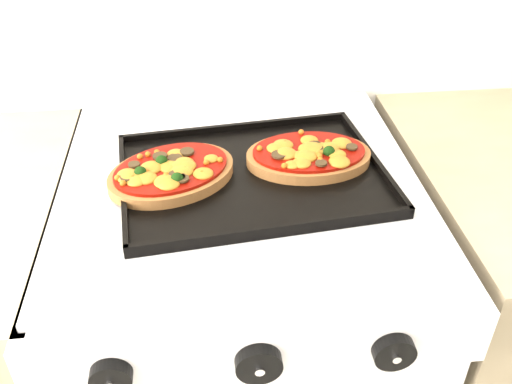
{
  "coord_description": "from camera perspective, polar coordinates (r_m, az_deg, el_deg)",
  "views": [
    {
      "loc": [
        -0.07,
        0.92,
        1.44
      ],
      "look_at": [
        0.0,
        1.64,
        0.92
      ],
      "focal_mm": 40.0,
      "sensor_mm": 36.0,
      "label": 1
    }
  ],
  "objects": [
    {
      "name": "pizza_left",
      "position": [
        0.92,
        -8.46,
        2.09
      ],
      "size": [
        0.25,
        0.23,
        0.03
      ],
      "primitive_type": null,
      "rotation": [
        0.0,
        0.0,
        0.44
      ],
      "color": "#A16937",
      "rests_on": "baking_tray"
    },
    {
      "name": "knob_center",
      "position": [
        0.73,
        0.28,
        -16.83
      ],
      "size": [
        0.06,
        0.02,
        0.06
      ],
      "primitive_type": "cylinder",
      "rotation": [
        1.57,
        0.0,
        0.0
      ],
      "color": "black",
      "rests_on": "control_panel"
    },
    {
      "name": "stove",
      "position": [
        1.25,
        -1.34,
        -16.04
      ],
      "size": [
        0.6,
        0.6,
        0.91
      ],
      "primitive_type": "cube",
      "color": "white",
      "rests_on": "floor"
    },
    {
      "name": "knob_right",
      "position": [
        0.77,
        13.63,
        -15.29
      ],
      "size": [
        0.05,
        0.02,
        0.05
      ],
      "primitive_type": "cylinder",
      "rotation": [
        1.57,
        0.0,
        0.0
      ],
      "color": "black",
      "rests_on": "control_panel"
    },
    {
      "name": "pizza_right",
      "position": [
        0.96,
        5.29,
        3.78
      ],
      "size": [
        0.21,
        0.14,
        0.03
      ],
      "primitive_type": null,
      "rotation": [
        0.0,
        0.0,
        -0.0
      ],
      "color": "#A16937",
      "rests_on": "baking_tray"
    },
    {
      "name": "control_panel",
      "position": [
        0.75,
        0.42,
        -15.59
      ],
      "size": [
        0.6,
        0.02,
        0.09
      ],
      "primitive_type": "cube",
      "color": "white",
      "rests_on": "stove"
    },
    {
      "name": "baking_tray",
      "position": [
        0.93,
        -0.33,
        1.88
      ],
      "size": [
        0.45,
        0.35,
        0.02
      ],
      "primitive_type": "cube",
      "rotation": [
        0.0,
        0.0,
        0.11
      ],
      "color": "black",
      "rests_on": "stove"
    },
    {
      "name": "knob_left",
      "position": [
        0.74,
        -14.3,
        -17.51
      ],
      "size": [
        0.05,
        0.02,
        0.05
      ],
      "primitive_type": "cylinder",
      "rotation": [
        1.57,
        0.0,
        0.0
      ],
      "color": "black",
      "rests_on": "control_panel"
    }
  ]
}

